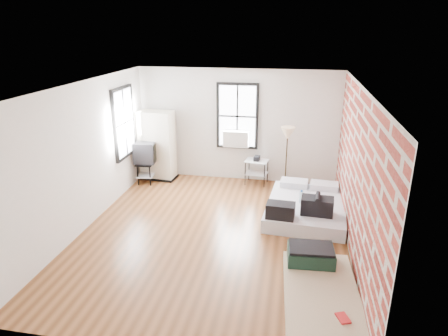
% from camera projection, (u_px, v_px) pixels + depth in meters
% --- Properties ---
extents(ground, '(6.00, 6.00, 0.00)m').
position_uv_depth(ground, '(213.00, 234.00, 7.64)').
color(ground, '#593117').
rests_on(ground, ground).
extents(room_shell, '(5.02, 6.02, 2.80)m').
position_uv_depth(room_shell, '(228.00, 142.00, 7.35)').
color(room_shell, silver).
rests_on(room_shell, ground).
extents(mattress_main, '(1.71, 2.23, 0.68)m').
position_uv_depth(mattress_main, '(306.00, 207.00, 8.34)').
color(mattress_main, white).
rests_on(mattress_main, ground).
extents(mattress_bare, '(1.18, 2.06, 0.43)m').
position_uv_depth(mattress_bare, '(318.00, 284.00, 5.94)').
color(mattress_bare, '#C0AB8B').
rests_on(mattress_bare, ground).
extents(wardrobe, '(0.93, 0.59, 1.76)m').
position_uv_depth(wardrobe, '(157.00, 146.00, 10.14)').
color(wardrobe, black).
rests_on(wardrobe, ground).
extents(side_table, '(0.60, 0.51, 0.72)m').
position_uv_depth(side_table, '(257.00, 165.00, 9.89)').
color(side_table, black).
rests_on(side_table, ground).
extents(floor_lamp, '(0.33, 0.33, 1.53)m').
position_uv_depth(floor_lamp, '(287.00, 137.00, 9.32)').
color(floor_lamp, black).
rests_on(floor_lamp, ground).
extents(tv_stand, '(0.57, 0.78, 1.05)m').
position_uv_depth(tv_stand, '(146.00, 153.00, 9.98)').
color(tv_stand, black).
rests_on(tv_stand, ground).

